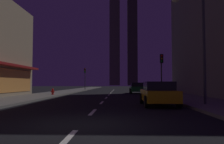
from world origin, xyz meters
The scene contains 12 objects.
ground_plane centered at (0.00, 32.00, -0.05)m, with size 78.00×136.00×0.10m, color black.
sidewalk_right centered at (7.00, 32.00, 0.07)m, with size 4.00×76.00×0.15m, color #605E59.
sidewalk_left centered at (-7.00, 32.00, 0.07)m, with size 4.00×76.00×0.15m, color #605E59.
lane_marking_center centered at (0.00, 18.80, 0.01)m, with size 0.16×43.80×0.01m.
skyscraper_distant_tall centered at (-2.30, 153.98, 39.88)m, with size 7.32×7.65×79.76m, color brown.
skyscraper_distant_mid centered at (10.04, 147.24, 30.67)m, with size 6.68×7.46×61.34m, color #38352A.
car_parked_near centered at (3.60, 6.39, 0.74)m, with size 1.98×4.24×1.45m.
car_parked_far centered at (3.60, 22.83, 0.74)m, with size 1.98×4.24×1.45m.
fire_hydrant_far_left centered at (-5.90, 16.44, 0.45)m, with size 0.42×0.30×0.65m.
traffic_light_near_right centered at (5.50, 15.46, 3.19)m, with size 0.32×0.48×4.20m.
traffic_light_far_left centered at (-5.50, 36.04, 3.19)m, with size 0.32×0.48×4.20m.
street_lamp_right centered at (5.38, 5.89, 5.07)m, with size 1.96×0.56×6.58m.
Camera 1 is at (1.26, -7.32, 1.34)m, focal length 35.96 mm.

